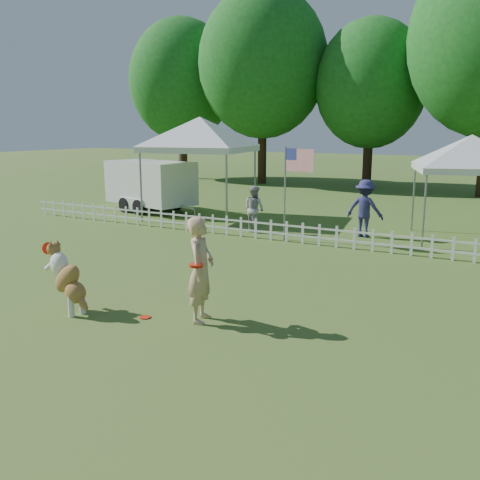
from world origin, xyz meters
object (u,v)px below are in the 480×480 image
Objects in this scene: handler at (201,270)px; spectator_b at (365,208)px; dog at (68,279)px; frisbee_on_turf at (145,317)px; canopy_tent_right at (468,190)px; spectator_a at (254,209)px; flag_pole at (285,194)px; canopy_tent_left at (201,169)px; cargo_trailer at (150,186)px.

handler reaches higher than spectator_b.
handler is at bearing 33.17° from dog.
canopy_tent_right reaches higher than frisbee_on_turf.
spectator_a is at bearing 109.12° from dog.
flag_pole is at bearing 99.22° from dog.
spectator_a is at bearing -37.43° from canopy_tent_left.
dog is at bearing -163.07° from frisbee_on_turf.
spectator_b is (0.28, 8.41, -0.04)m from handler.
handler is at bearing 128.23° from spectator_a.
cargo_trailer is 1.67× the size of flag_pole.
cargo_trailer is (-8.55, 9.30, 0.10)m from handler.
canopy_tent_right reaches higher than flag_pole.
cargo_trailer is at bearing -1.52° from spectator_a.
cargo_trailer is at bearing 26.13° from handler.
frisbee_on_turf is 0.11× the size of spectator_b.
frisbee_on_turf is 10.54m from canopy_tent_right.
canopy_tent_left is at bearing -10.06° from spectator_a.
canopy_tent_right reaches higher than cargo_trailer.
canopy_tent_left is at bearing -1.78° from spectator_b.
spectator_a is (-2.98, 7.48, -0.17)m from handler.
canopy_tent_right is (2.97, 9.32, 0.59)m from handler.
flag_pole is 1.66m from spectator_a.
spectator_b is at bearing -147.51° from spectator_a.
canopy_tent_left is 2.05× the size of spectator_b.
handler is at bearing 21.44° from frisbee_on_turf.
dog is 11.42m from canopy_tent_right.
spectator_a is at bearing 5.23° from handler.
cargo_trailer reaches higher than spectator_a.
frisbee_on_turf is 0.07× the size of canopy_tent_right.
spectator_b is (2.57, 9.19, 0.25)m from dog.
spectator_b is (6.25, -0.57, -0.91)m from canopy_tent_left.
handler is 9.09× the size of frisbee_on_turf.
cargo_trailer is at bearing 162.22° from canopy_tent_right.
flag_pole reaches higher than cargo_trailer.
cargo_trailer reaches higher than spectator_b.
flag_pole is at bearing -37.56° from canopy_tent_left.
canopy_tent_left is 1.30× the size of flag_pole.
dog is at bearing -81.90° from flag_pole.
spectator_b is at bearing -16.03° from canopy_tent_left.
canopy_tent_right reaches higher than spectator_b.
flag_pole is (0.68, 7.57, 0.75)m from dog.
canopy_tent_left is at bearing 118.34° from frisbee_on_turf.
dog is 6.16× the size of frisbee_on_turf.
flag_pole is at bearing 95.44° from frisbee_on_turf.
canopy_tent_right is 11.53m from cargo_trailer.
handler is 10.82m from canopy_tent_left.
spectator_b is (1.21, 8.78, 0.85)m from frisbee_on_turf.
spectator_b reaches higher than frisbee_on_turf.
frisbee_on_turf is 8.90m from spectator_b.
frisbee_on_turf is at bearing -71.30° from flag_pole.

